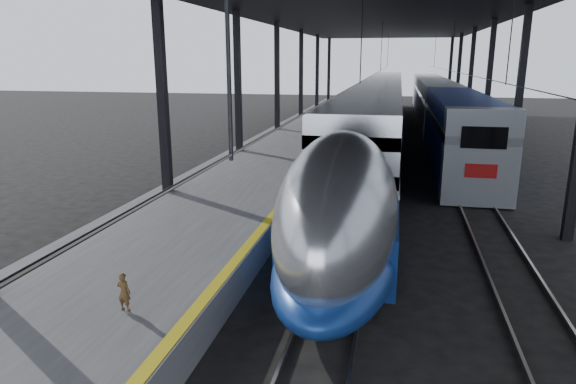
% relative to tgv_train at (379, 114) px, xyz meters
% --- Properties ---
extents(ground, '(160.00, 160.00, 0.00)m').
position_rel_tgv_train_xyz_m(ground, '(-2.00, -26.43, -2.17)').
color(ground, black).
rests_on(ground, ground).
extents(platform, '(6.00, 80.00, 1.00)m').
position_rel_tgv_train_xyz_m(platform, '(-5.50, -6.43, -1.67)').
color(platform, '#4C4C4F').
rests_on(platform, ground).
extents(yellow_strip, '(0.30, 80.00, 0.01)m').
position_rel_tgv_train_xyz_m(yellow_strip, '(-2.70, -6.43, -1.16)').
color(yellow_strip, gold).
rests_on(yellow_strip, platform).
extents(rails, '(6.52, 80.00, 0.16)m').
position_rel_tgv_train_xyz_m(rails, '(2.50, -6.43, -2.09)').
color(rails, slate).
rests_on(rails, ground).
extents(canopy, '(18.00, 75.00, 9.47)m').
position_rel_tgv_train_xyz_m(canopy, '(-0.10, -6.43, 6.95)').
color(canopy, black).
rests_on(canopy, ground).
extents(tgv_train, '(3.23, 65.20, 4.63)m').
position_rel_tgv_train_xyz_m(tgv_train, '(0.00, 0.00, 0.00)').
color(tgv_train, '#AAACB1').
rests_on(tgv_train, ground).
extents(second_train, '(3.12, 56.05, 4.30)m').
position_rel_tgv_train_xyz_m(second_train, '(5.00, 9.27, 0.01)').
color(second_train, navy).
rests_on(second_train, ground).
extents(child, '(0.33, 0.24, 0.87)m').
position_rel_tgv_train_xyz_m(child, '(-4.19, -31.41, -0.73)').
color(child, '#4A3218').
rests_on(child, platform).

